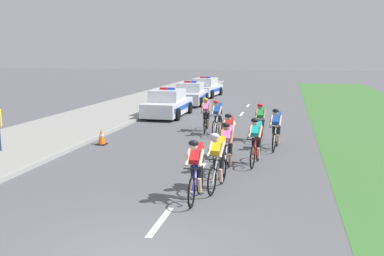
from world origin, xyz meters
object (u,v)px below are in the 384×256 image
Objects in this scene: cyclist_fifth at (229,134)px; cyclist_eighth at (217,117)px; cyclist_ninth at (206,114)px; police_car_nearest at (168,104)px; cyclist_fourth at (256,140)px; police_car_second at (191,94)px; cyclist_third at (227,146)px; cyclist_sixth at (276,128)px; cyclist_lead at (196,168)px; cyclist_second at (217,160)px; cyclist_seventh at (260,121)px; traffic_cone_mid at (101,137)px; police_car_third at (205,88)px.

cyclist_fifth and cyclist_eighth have the same top height.
police_car_nearest is at bearing 126.17° from cyclist_ninth.
police_car_second reaches higher than cyclist_fourth.
cyclist_third is 1.00× the size of cyclist_sixth.
cyclist_eighth is (-1.18, 5.46, 0.00)m from cyclist_third.
cyclist_second is at bearing 68.60° from cyclist_lead.
cyclist_lead is at bearing -98.09° from cyclist_seventh.
cyclist_second and cyclist_sixth have the same top height.
police_car_second reaches higher than cyclist_ninth.
cyclist_third and cyclist_eighth have the same top height.
traffic_cone_mid is (-4.00, -2.81, -0.48)m from cyclist_eighth.
cyclist_lead is at bearing -79.65° from police_car_third.
police_car_third is at bearing 108.14° from cyclist_seventh.
police_car_third is at bearing 100.35° from cyclist_lead.
cyclist_seventh and cyclist_eighth have the same top height.
traffic_cone_mid is at bearing 164.49° from cyclist_fourth.
police_car_nearest is at bearing -90.01° from police_car_second.
police_car_nearest is at bearing 111.56° from cyclist_second.
police_car_third is (-2.89, 14.89, -0.11)m from cyclist_ninth.
police_car_nearest is 5.60m from police_car_second.
cyclist_eighth is at bearing 35.11° from traffic_cone_mid.
cyclist_eighth is 0.38× the size of police_car_third.
cyclist_fifth is (0.19, 4.32, 0.00)m from cyclist_lead.
cyclist_lead is 1.00× the size of cyclist_ninth.
cyclist_fifth is 14.80m from police_car_second.
cyclist_second is 1.00× the size of cyclist_third.
cyclist_eighth is 4.92m from traffic_cone_mid.
cyclist_lead is 3.75m from cyclist_fourth.
cyclist_fifth is at bearing 141.97° from cyclist_fourth.
cyclist_seventh is 1.00× the size of cyclist_ninth.
cyclist_seventh is at bearing -31.61° from cyclist_ninth.
cyclist_second is 0.38× the size of police_car_third.
cyclist_fifth is 1.00× the size of cyclist_ninth.
police_car_nearest is (-4.53, 8.49, -0.11)m from cyclist_fifth.
cyclist_second and cyclist_ninth have the same top height.
cyclist_third is at bearing -77.45° from police_car_third.
cyclist_seventh is 1.00× the size of cyclist_eighth.
traffic_cone_mid is at bearing -91.46° from police_car_third.
cyclist_seventh reaches higher than traffic_cone_mid.
cyclist_seventh is (0.67, 4.75, 0.00)m from cyclist_third.
police_car_second reaches higher than cyclist_second.
police_car_third is at bearing 102.67° from cyclist_eighth.
cyclist_eighth is 16.10m from police_car_third.
cyclist_seventh is at bearing -45.57° from police_car_nearest.
cyclist_sixth is 0.38× the size of police_car_third.
police_car_second reaches higher than cyclist_third.
cyclist_seventh is (1.04, 7.32, 0.00)m from cyclist_lead.
police_car_third reaches higher than cyclist_fourth.
cyclist_second is 23.30m from police_car_third.
cyclist_second is 2.77m from cyclist_fourth.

